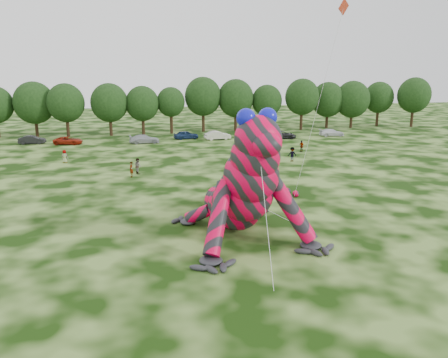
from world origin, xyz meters
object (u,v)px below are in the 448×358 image
Objects in this scene: tree_10 at (203,104)px; car_4 at (186,135)px; tree_14 at (328,105)px; tree_6 at (66,110)px; tree_9 at (171,110)px; tree_13 at (302,104)px; tree_12 at (267,108)px; car_5 at (217,135)px; spectator_1 at (138,166)px; tree_7 at (110,110)px; tree_17 at (413,102)px; car_1 at (32,140)px; spectator_3 at (301,146)px; inflatable_gecko at (231,166)px; tree_11 at (236,105)px; spectator_4 at (65,156)px; spectator_2 at (292,154)px; spectator_0 at (131,169)px; tree_15 at (352,104)px; car_7 at (332,133)px; tree_16 at (378,104)px; car_2 at (68,141)px; tree_8 at (143,110)px; flying_kite at (339,23)px; car_3 at (144,139)px; tree_5 at (35,109)px.

tree_10 is 10.91m from car_4.
tree_14 is at bearing -82.88° from car_4.
tree_6 reaches higher than tree_9.
tree_12 is at bearing 175.08° from tree_13.
car_5 is 27.23m from spectator_1.
tree_17 reaches higher than tree_7.
spectator_3 is at bearing -109.32° from car_1.
car_4 is at bearing 79.02° from inflatable_gecko.
tree_11 is 38.65m from spectator_4.
spectator_4 is 29.57m from spectator_2.
car_1 is 2.37× the size of spectator_0.
car_1 is at bearing 109.24° from inflatable_gecko.
tree_15 reaches higher than tree_12.
tree_17 is 66.42m from spectator_1.
spectator_0 is (10.70, -33.56, -3.87)m from tree_6.
car_4 is at bearing -117.38° from tree_10.
car_4 is (-35.64, -8.01, -4.09)m from tree_15.
car_1 is 51.61m from car_7.
tree_15 is at bearing -36.08° from car_7.
car_2 is (-62.01, -11.27, -4.05)m from tree_16.
tree_16 reaches higher than tree_8.
spectator_0 reaches higher than spectator_3.
flying_kite reaches higher than car_2.
car_3 is 2.92× the size of spectator_4.
tree_6 is at bearing -17.46° from tree_5.
inflatable_gecko is 54.55m from tree_11.
tree_10 is 32.03m from spectator_2.
car_2 is at bearing -63.76° from spectator_4.
tree_6 is 5.21× the size of spectator_1.
car_4 is 2.43× the size of spectator_0.
spectator_3 is at bearing -130.91° from tree_15.
tree_9 reaches higher than spectator_3.
flying_kite is 1.73× the size of tree_11.
car_7 is at bearing -158.19° from tree_17.
car_5 is at bearing 95.20° from car_7.
tree_8 is at bearing 46.21° from car_5.
tree_10 is 27.14m from spectator_3.
tree_7 is at bearing -177.48° from tree_14.
spectator_1 reaches higher than car_7.
car_5 is at bearing -140.59° from tree_12.
tree_10 is 34.43m from spectator_4.
tree_9 is at bearing -61.42° from spectator_2.
tree_10 is at bearing 69.34° from car_7.
tree_16 reaches higher than tree_9.
tree_7 is 0.98× the size of tree_15.
car_2 is at bearing -103.84° from car_1.
flying_kite reaches higher than car_1.
spectator_0 is (8.32, -9.84, 0.04)m from spectator_4.
spectator_0 is at bearing -127.82° from tree_12.
car_3 is (18.63, -11.85, -4.19)m from tree_5.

